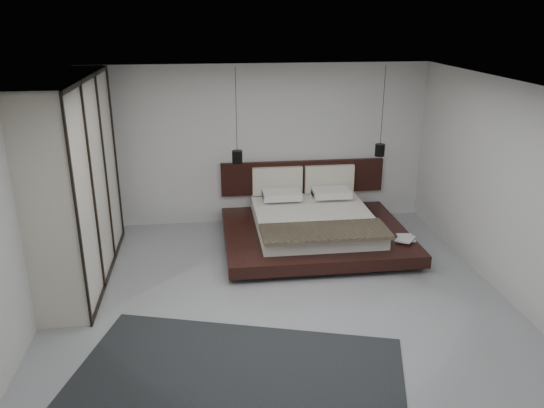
{
  "coord_description": "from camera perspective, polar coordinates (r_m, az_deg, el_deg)",
  "views": [
    {
      "loc": [
        -0.88,
        -6.04,
        3.6
      ],
      "look_at": [
        0.03,
        1.2,
        0.95
      ],
      "focal_mm": 35.0,
      "sensor_mm": 36.0,
      "label": 1
    }
  ],
  "objects": [
    {
      "name": "floor",
      "position": [
        7.08,
        0.96,
        -10.6
      ],
      "size": [
        6.0,
        6.0,
        0.0
      ],
      "primitive_type": "plane",
      "color": "gray",
      "rests_on": "ground"
    },
    {
      "name": "ceiling",
      "position": [
        6.15,
        1.11,
        12.48
      ],
      "size": [
        6.0,
        6.0,
        0.0
      ],
      "primitive_type": "plane",
      "rotation": [
        3.14,
        0.0,
        0.0
      ],
      "color": "white",
      "rests_on": "wall_back"
    },
    {
      "name": "wall_back",
      "position": [
        9.34,
        -1.59,
        6.32
      ],
      "size": [
        6.0,
        0.0,
        6.0
      ],
      "primitive_type": "plane",
      "rotation": [
        1.57,
        0.0,
        0.0
      ],
      "color": "beige",
      "rests_on": "floor"
    },
    {
      "name": "wall_front",
      "position": [
        3.85,
        7.58,
        -15.08
      ],
      "size": [
        6.0,
        0.0,
        6.0
      ],
      "primitive_type": "plane",
      "rotation": [
        -1.57,
        0.0,
        0.0
      ],
      "color": "beige",
      "rests_on": "floor"
    },
    {
      "name": "wall_left",
      "position": [
        6.77,
        -25.01,
        -0.97
      ],
      "size": [
        0.0,
        6.0,
        6.0
      ],
      "primitive_type": "plane",
      "rotation": [
        1.57,
        0.0,
        1.57
      ],
      "color": "beige",
      "rests_on": "floor"
    },
    {
      "name": "wall_right",
      "position": [
        7.5,
        24.35,
        1.08
      ],
      "size": [
        0.0,
        6.0,
        6.0
      ],
      "primitive_type": "plane",
      "rotation": [
        1.57,
        0.0,
        -1.57
      ],
      "color": "beige",
      "rests_on": "floor"
    },
    {
      "name": "lattice_screen",
      "position": [
        9.03,
        -20.23,
        3.95
      ],
      "size": [
        0.05,
        0.9,
        2.6
      ],
      "primitive_type": "cube",
      "color": "black",
      "rests_on": "floor"
    },
    {
      "name": "bed",
      "position": [
        8.76,
        4.49,
        -2.25
      ],
      "size": [
        2.94,
        2.46,
        1.1
      ],
      "color": "black",
      "rests_on": "floor"
    },
    {
      "name": "book_lower",
      "position": [
        8.49,
        13.42,
        -3.59
      ],
      "size": [
        0.28,
        0.35,
        0.03
      ],
      "primitive_type": "imported",
      "rotation": [
        0.0,
        0.0,
        -0.12
      ],
      "color": "#99724C",
      "rests_on": "bed"
    },
    {
      "name": "book_upper",
      "position": [
        8.44,
        13.37,
        -3.51
      ],
      "size": [
        0.39,
        0.4,
        0.02
      ],
      "primitive_type": "imported",
      "rotation": [
        0.0,
        0.0,
        -0.67
      ],
      "color": "#99724C",
      "rests_on": "book_lower"
    },
    {
      "name": "pendant_left",
      "position": [
        8.72,
        -3.76,
        5.13
      ],
      "size": [
        0.17,
        0.17,
        1.54
      ],
      "color": "black",
      "rests_on": "ceiling"
    },
    {
      "name": "pendant_right",
      "position": [
        9.16,
        11.53,
        5.76
      ],
      "size": [
        0.17,
        0.17,
        1.49
      ],
      "color": "black",
      "rests_on": "ceiling"
    },
    {
      "name": "wardrobe",
      "position": [
        7.74,
        -20.47,
        2.29
      ],
      "size": [
        0.68,
        2.88,
        2.83
      ],
      "color": "beige",
      "rests_on": "floor"
    },
    {
      "name": "rug",
      "position": [
        5.63,
        -4.34,
        -19.74
      ],
      "size": [
        3.98,
        3.32,
        0.01
      ],
      "primitive_type": "cube",
      "rotation": [
        0.0,
        0.0,
        -0.28
      ],
      "color": "black",
      "rests_on": "floor"
    }
  ]
}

